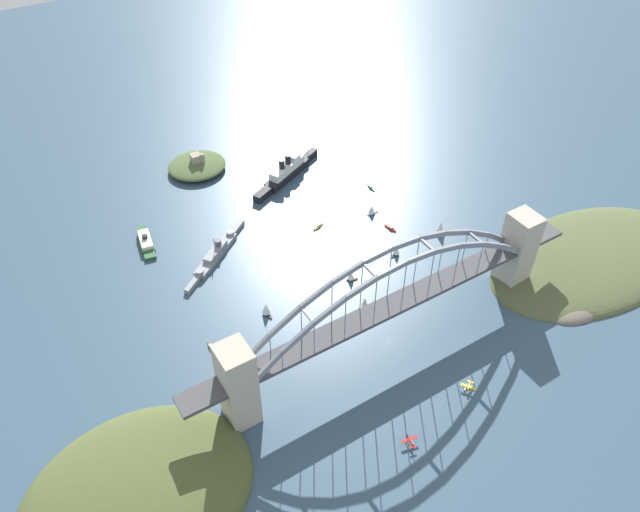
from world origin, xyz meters
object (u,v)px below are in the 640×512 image
Objects in this scene: harbor_ferry_steamer at (146,241)px; small_boat_7 at (441,228)px; ocean_liner at (287,172)px; small_boat_8 at (318,226)px; fort_island_mid_harbor at (197,165)px; small_boat_0 at (371,188)px; small_boat_1 at (372,209)px; small_boat_2 at (211,347)px; naval_cruiser at (216,253)px; small_boat_3 at (396,250)px; seaplane_taxiing_near_bridge at (469,387)px; small_boat_9 at (365,302)px; seaplane_second_in_formation at (410,442)px; small_boat_4 at (266,309)px; harbor_arch_bridge at (393,307)px; small_boat_5 at (391,228)px; small_boat_6 at (351,275)px; channel_marker_buoy at (417,289)px.

harbor_ferry_steamer is 213.23m from small_boat_7.
small_boat_8 is (-11.85, -68.16, -5.14)m from ocean_liner.
small_boat_0 is at bearing -42.47° from fort_island_mid_harbor.
small_boat_7 is (28.72, -45.73, 1.61)m from small_boat_1.
small_boat_1 reaches higher than small_boat_2.
naval_cruiser is at bearing 63.10° from small_boat_2.
ocean_liner is at bearing 112.16° from small_boat_1.
naval_cruiser is 126.50m from small_boat_3.
harbor_ferry_steamer is 4.47× the size of seaplane_taxiing_near_bridge.
ocean_liner is at bearing 79.17° from small_boat_9.
seaplane_second_in_formation is 0.92× the size of small_boat_2.
small_boat_4 is 0.82× the size of small_boat_7.
ocean_liner reaches higher than small_boat_1.
small_boat_9 is at bearing -101.61° from small_boat_8.
fort_island_mid_harbor is at bearing 98.28° from seaplane_taxiing_near_bridge.
harbor_ferry_steamer is (-94.63, 164.78, -27.43)m from harbor_arch_bridge.
small_boat_5 is (118.44, 26.82, -3.88)m from small_boat_4.
small_boat_6 is at bearing -46.11° from harbor_ferry_steamer.
naval_cruiser is at bearing 171.22° from small_boat_1.
ocean_liner is 7.46× the size of small_boat_2.
fort_island_mid_harbor is 5.50× the size of small_boat_6.
small_boat_9 reaches higher than seaplane_taxiing_near_bridge.
small_boat_9 is (-61.62, -54.40, 3.17)m from small_boat_5.
channel_marker_buoy is (-23.62, -60.71, 0.29)m from small_boat_5.
small_boat_1 is 54.02m from small_boat_7.
small_boat_5 is at bearing -109.34° from small_boat_0.
seaplane_taxiing_near_bridge is 1.00× the size of small_boat_6.
naval_cruiser is 193.37m from seaplane_taxiing_near_bridge.
small_boat_6 is (-41.44, -4.46, 0.02)m from small_boat_3.
ocean_liner reaches higher than small_boat_9.
small_boat_5 is at bearing 11.98° from small_boat_2.
small_boat_6 is at bearing -175.98° from small_boat_7.
small_boat_6 is at bearing -173.86° from small_boat_3.
small_boat_4 reaches higher than small_boat_2.
small_boat_5 is 1.17× the size of small_boat_6.
seaplane_second_in_formation is at bearing -168.78° from seaplane_taxiing_near_bridge.
small_boat_2 is 1.03× the size of small_boat_4.
small_boat_2 is at bearing -111.00° from fort_island_mid_harbor.
naval_cruiser reaches higher than small_boat_2.
small_boat_5 is (-17.38, -49.52, 0.09)m from small_boat_0.
small_boat_9 is (-13.14, 83.71, 2.10)m from seaplane_taxiing_near_bridge.
harbor_arch_bridge is 75.78m from seaplane_second_in_formation.
harbor_arch_bridge is 25.27× the size of small_boat_2.
small_boat_3 is 41.24m from small_boat_7.
small_boat_8 is 1.18× the size of small_boat_9.
small_boat_6 is (-22.94, -127.59, -1.92)m from ocean_liner.
seaplane_taxiing_near_bridge is 81.29m from channel_marker_buoy.
seaplane_taxiing_near_bridge is at bearing -72.47° from harbor_arch_bridge.
naval_cruiser is at bearing 161.53° from small_boat_5.
small_boat_4 is 63.14m from small_boat_6.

